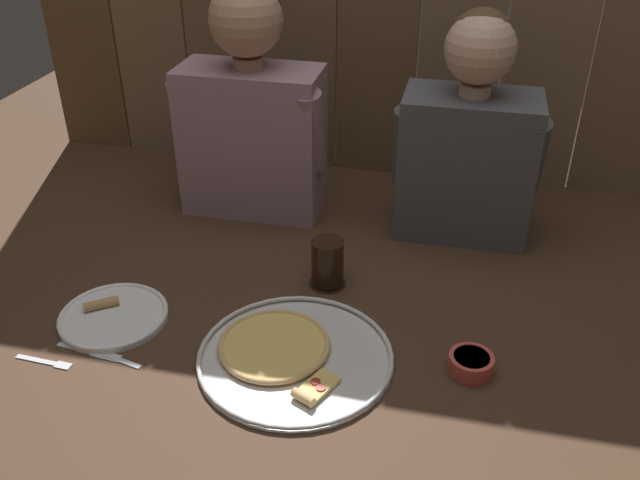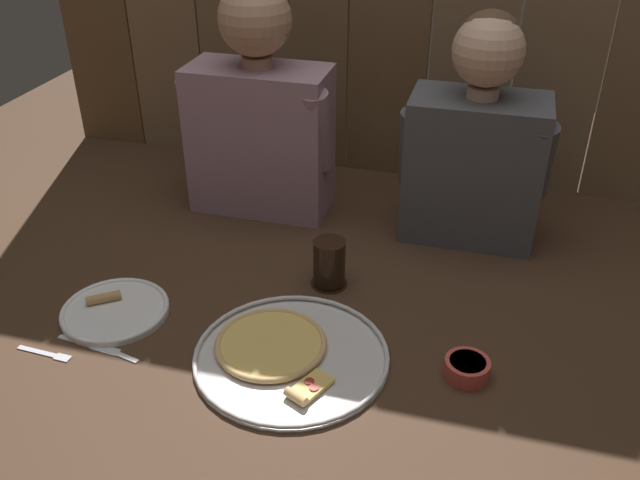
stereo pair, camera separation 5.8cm
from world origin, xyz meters
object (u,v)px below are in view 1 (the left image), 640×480
diner_left (251,108)px  pizza_tray (289,353)px  dinner_plate (113,316)px  diner_right (469,138)px  dipping_bowl (471,363)px  drinking_glass (328,263)px

diner_left → pizza_tray: bearing=-66.8°
dinner_plate → diner_left: 0.68m
dinner_plate → diner_right: size_ratio=0.41×
pizza_tray → dipping_bowl: bearing=5.9°
pizza_tray → dinner_plate: bearing=175.1°
pizza_tray → diner_right: (0.33, 0.63, 0.26)m
pizza_tray → drinking_glass: drinking_glass is taller
pizza_tray → diner_left: size_ratio=0.64×
dinner_plate → dipping_bowl: dipping_bowl is taller
diner_right → drinking_glass: bearing=-131.4°
diner_left → diner_right: (0.59, -0.00, -0.03)m
dipping_bowl → diner_right: diner_right is taller
diner_left → dipping_bowl: bearing=-42.3°
drinking_glass → diner_right: size_ratio=0.20×
pizza_tray → dinner_plate: size_ratio=1.68×
diner_right → diner_left: bearing=179.9°
drinking_glass → diner_left: diner_left is taller
pizza_tray → diner_right: 0.75m
drinking_glass → dipping_bowl: bearing=-34.5°
drinking_glass → dipping_bowl: size_ratio=1.31×
diner_right → dinner_plate: bearing=-141.8°
dinner_plate → drinking_glass: 0.52m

